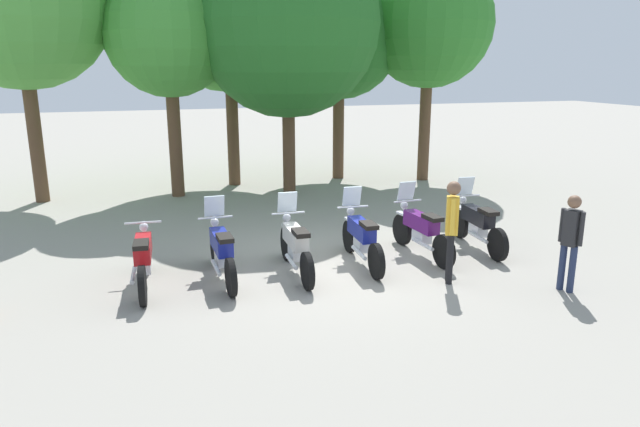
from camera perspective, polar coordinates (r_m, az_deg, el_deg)
ground_plane at (r=10.67m, az=0.81°, el=-5.33°), size 80.00×80.00×0.00m
motorcycle_0 at (r=10.04m, az=-17.15°, el=-4.27°), size 0.62×2.19×0.99m
motorcycle_1 at (r=10.07m, az=-9.77°, el=-3.66°), size 0.62×2.19×1.37m
motorcycle_2 at (r=10.23m, az=-2.47°, el=-3.17°), size 0.62×2.19×1.37m
motorcycle_3 at (r=10.71m, az=4.13°, el=-2.37°), size 0.62×2.19×1.37m
motorcycle_4 at (r=11.34m, az=9.99°, el=-1.60°), size 0.62×2.19×1.37m
motorcycle_5 at (r=12.04m, az=15.37°, el=-0.95°), size 0.62×2.19×1.37m
person_0 at (r=10.13m, az=23.66°, el=-2.09°), size 0.28×0.40×1.62m
person_1 at (r=9.88m, az=12.97°, el=-0.98°), size 0.31×0.39×1.77m
tree_1 at (r=16.51m, az=-14.85°, el=16.87°), size 3.41×3.41×6.16m
tree_2 at (r=17.86m, az=-9.13°, el=19.63°), size 4.90×4.90×7.72m
tree_3 at (r=16.48m, az=-3.28°, el=18.34°), size 5.12×5.12×7.28m
tree_4 at (r=18.70m, az=1.92°, el=17.24°), size 3.94×3.94×6.48m
tree_5 at (r=18.71m, az=10.82°, el=18.02°), size 3.90×3.90×6.81m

